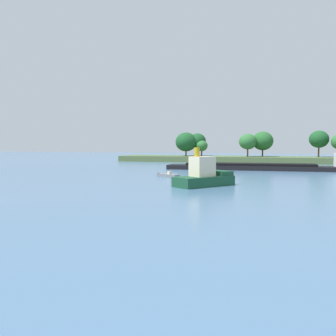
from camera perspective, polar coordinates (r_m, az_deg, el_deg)
treeline_island at (r=116.24m, az=12.62°, el=2.49°), size 76.03×14.13×10.13m
cargo_barge at (r=81.36m, az=14.27°, el=0.25°), size 38.93×8.23×5.53m
fishing_skiff at (r=62.10m, az=-0.01°, el=-1.15°), size 4.43×2.96×1.00m
tugboat at (r=48.92m, az=5.66°, el=-1.25°), size 7.54×8.55×5.10m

